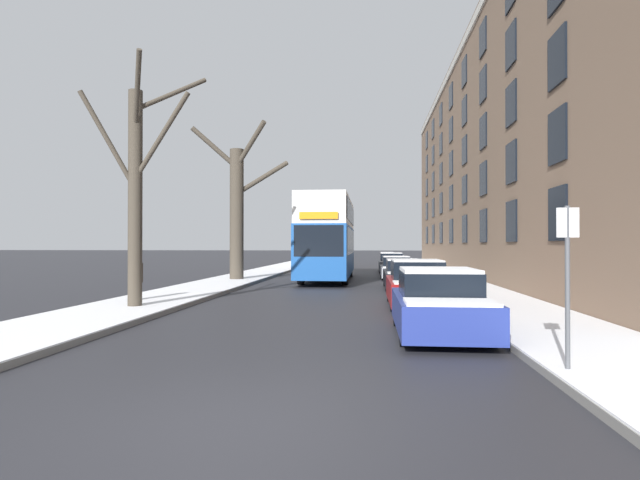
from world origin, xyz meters
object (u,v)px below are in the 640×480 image
bare_tree_left_1 (238,207)px  parked_car_4 (391,263)px  parked_car_2 (403,275)px  double_decker_bus (328,235)px  parked_car_3 (396,268)px  oncoming_van (323,253)px  parked_car_0 (439,304)px  pedestrian_left_sidewalk (138,278)px  bare_tree_left_0 (137,186)px  parked_car_1 (417,285)px  street_sign_post (568,280)px

bare_tree_left_1 → parked_car_4: (8.57, 9.62, -3.33)m
parked_car_2 → double_decker_bus: bearing=127.7°
parked_car_3 → oncoming_van: (-5.62, 14.61, 0.64)m
parked_car_0 → parked_car_4: 24.57m
pedestrian_left_sidewalk → bare_tree_left_0: bearing=-12.1°
parked_car_2 → parked_car_4: 12.94m
double_decker_bus → parked_car_1: 12.18m
bare_tree_left_1 → parked_car_0: (8.57, -14.96, -3.30)m
parked_car_0 → bare_tree_left_1: bearing=119.8°
bare_tree_left_0 → street_sign_post: bare_tree_left_0 is taller
parked_car_1 → parked_car_4: size_ratio=1.02×
parked_car_2 → pedestrian_left_sidewalk: pedestrian_left_sidewalk is taller
bare_tree_left_1 → bare_tree_left_0: bearing=-89.6°
bare_tree_left_1 → parked_car_2: size_ratio=1.86×
double_decker_bus → street_sign_post: size_ratio=4.13×
double_decker_bus → parked_car_4: size_ratio=2.47×
oncoming_van → pedestrian_left_sidewalk: size_ratio=3.19×
bare_tree_left_0 → parked_car_4: 23.24m
bare_tree_left_1 → parked_car_3: bearing=20.0°
parked_car_0 → oncoming_van: size_ratio=0.81×
bare_tree_left_0 → street_sign_post: 12.10m
parked_car_4 → street_sign_post: street_sign_post is taller
parked_car_2 → pedestrian_left_sidewalk: (-9.23, -6.87, 0.24)m
parked_car_4 → parked_car_1: bearing=-90.0°
bare_tree_left_0 → parked_car_1: 9.24m
double_decker_bus → parked_car_1: (3.83, -11.41, -1.85)m
bare_tree_left_0 → double_decker_bus: bearing=70.9°
double_decker_bus → parked_car_0: double_decker_bus is taller
parked_car_1 → parked_car_2: (-0.00, 6.46, -0.07)m
parked_car_3 → street_sign_post: 21.60m
bare_tree_left_0 → parked_car_3: (8.48, 14.92, -3.13)m
bare_tree_left_1 → oncoming_van: (2.95, 17.74, -2.73)m
street_sign_post → parked_car_3: bearing=93.7°
parked_car_2 → parked_car_1: bearing=-90.0°
double_decker_bus → parked_car_3: double_decker_bus is taller
bare_tree_left_0 → oncoming_van: (2.86, 29.53, -2.49)m
double_decker_bus → parked_car_4: (3.83, 7.98, -1.88)m
parked_car_0 → parked_car_1: size_ratio=0.93×
parked_car_3 → parked_car_4: (0.00, 6.50, 0.04)m
parked_car_0 → pedestrian_left_sidewalk: bearing=152.7°
parked_car_2 → pedestrian_left_sidewalk: bearing=-143.3°
double_decker_bus → parked_car_0: 17.13m
bare_tree_left_1 → oncoming_van: bearing=80.6°
bare_tree_left_0 → parked_car_3: size_ratio=1.70×
oncoming_van → street_sign_post: bearing=-79.0°
bare_tree_left_0 → pedestrian_left_sidewalk: 3.38m
parked_car_0 → parked_car_3: 18.08m
double_decker_bus → parked_car_2: double_decker_bus is taller
pedestrian_left_sidewalk → parked_car_4: bearing=118.2°
street_sign_post → parked_car_0: bearing=112.0°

